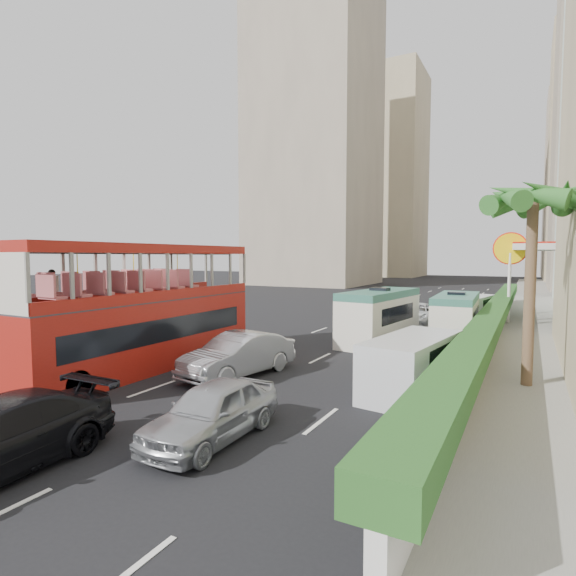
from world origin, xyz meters
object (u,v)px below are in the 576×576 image
Objects in this scene: car_silver_lane_b at (213,439)px; van_asset at (416,324)px; car_silver_lane_a at (239,376)px; minibus_far at (456,319)px; minibus_near at (379,317)px; palm_tree at (530,292)px; double_decker_bus at (144,307)px; panel_van_near at (413,365)px; shell_station at (566,283)px; panel_van_far at (474,308)px.

car_silver_lane_b reaches higher than van_asset.
minibus_far is at bearing 69.56° from car_silver_lane_a.
minibus_near is at bearing 83.00° from car_silver_lane_a.
minibus_near is 1.08× the size of minibus_far.
van_asset is 7.80m from minibus_near.
car_silver_lane_a is at bearing -122.84° from minibus_far.
minibus_near is 9.35m from palm_tree.
double_decker_bus is 1.90× the size of minibus_far.
car_silver_lane_b is at bearing -32.77° from double_decker_bus.
palm_tree is (6.75, -13.58, 3.38)m from van_asset.
shell_station is at bearing 83.52° from panel_van_near.
car_silver_lane_a reaches higher than car_silver_lane_b.
double_decker_bus is 2.22× the size of car_silver_lane_a.
car_silver_lane_a is 0.77× the size of palm_tree.
minibus_near is (-0.22, -7.67, 1.39)m from van_asset.
minibus_near reaches higher than panel_van_far.
minibus_far is at bearing 48.21° from double_decker_bus.
panel_van_far is at bearing 98.38° from panel_van_near.
double_decker_bus is at bearing -113.35° from van_asset.
panel_van_near is at bearing -146.48° from palm_tree.
double_decker_bus reaches higher than panel_van_far.
car_silver_lane_a is at bearing -99.94° from minibus_near.
minibus_far is 12.71m from shell_station.
panel_van_near is at bearing 9.62° from double_decker_bus.
car_silver_lane_a is 0.85× the size of minibus_far.
panel_van_far is at bearing 43.38° from van_asset.
panel_van_near is 0.60× the size of shell_station.
minibus_far is at bearing 98.21° from panel_van_near.
van_asset is 6.92m from minibus_far.
panel_van_far is (3.32, 3.31, 0.89)m from van_asset.
car_silver_lane_b is 29.04m from shell_station.
car_silver_lane_a is at bearing -163.52° from panel_van_near.
van_asset is at bearing 110.28° from panel_van_near.
shell_station reaches higher than double_decker_bus.
minibus_near is at bearing -93.15° from van_asset.
shell_station reaches higher than panel_van_far.
car_silver_lane_a is 1.11× the size of panel_van_far.
panel_van_near is (-0.00, -9.90, -0.33)m from minibus_far.
minibus_far is at bearing 77.34° from car_silver_lane_b.
shell_station is at bearing 71.75° from car_silver_lane_a.
panel_van_near is at bearing -104.70° from shell_station.
minibus_far is (3.60, 1.77, -0.10)m from minibus_near.
minibus_near is at bearing 139.73° from palm_tree.
van_asset is at bearing 95.51° from minibus_near.
shell_station is (11.96, 22.16, 2.75)m from car_silver_lane_a.
palm_tree is 0.80× the size of shell_station.
van_asset is at bearing 68.13° from double_decker_bus.
double_decker_bus is 8.60m from car_silver_lane_b.
palm_tree is (6.89, 8.45, 3.38)m from car_silver_lane_b.
panel_van_near is at bearing -79.67° from panel_van_far.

